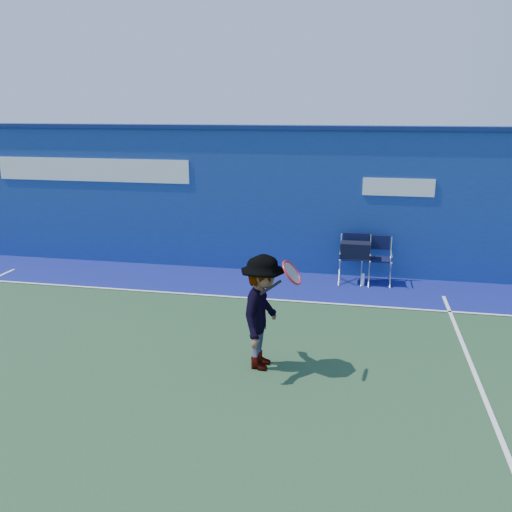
% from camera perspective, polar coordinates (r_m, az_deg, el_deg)
% --- Properties ---
extents(ground, '(80.00, 80.00, 0.00)m').
position_cam_1_polar(ground, '(7.58, -12.98, -12.06)').
color(ground, '#254729').
rests_on(ground, ground).
extents(stadium_wall, '(24.00, 0.50, 3.08)m').
position_cam_1_polar(stadium_wall, '(11.81, -3.22, 6.19)').
color(stadium_wall, navy).
rests_on(stadium_wall, ground).
extents(out_of_bounds_strip, '(24.00, 1.80, 0.01)m').
position_cam_1_polar(out_of_bounds_strip, '(11.14, -4.48, -2.60)').
color(out_of_bounds_strip, navy).
rests_on(out_of_bounds_strip, ground).
extents(court_lines, '(24.00, 12.00, 0.01)m').
position_cam_1_polar(court_lines, '(8.06, -11.24, -10.10)').
color(court_lines, white).
rests_on(court_lines, out_of_bounds_strip).
extents(directors_chair_left, '(0.58, 0.52, 0.98)m').
position_cam_1_polar(directors_chair_left, '(11.05, 10.34, -0.78)').
color(directors_chair_left, silver).
rests_on(directors_chair_left, ground).
extents(directors_chair_right, '(0.56, 0.51, 0.94)m').
position_cam_1_polar(directors_chair_right, '(11.14, 12.50, -1.37)').
color(directors_chair_right, silver).
rests_on(directors_chair_right, ground).
extents(water_bottle, '(0.07, 0.07, 0.25)m').
position_cam_1_polar(water_bottle, '(10.99, 11.16, -2.45)').
color(water_bottle, white).
rests_on(water_bottle, ground).
extents(tennis_player, '(0.89, 1.07, 1.58)m').
position_cam_1_polar(tennis_player, '(7.28, 0.70, -5.94)').
color(tennis_player, '#EA4738').
rests_on(tennis_player, ground).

